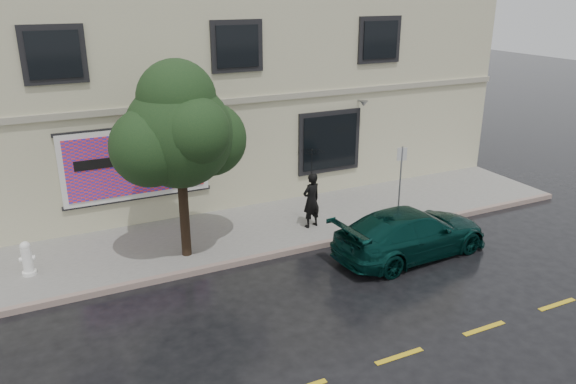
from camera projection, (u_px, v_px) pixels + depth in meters
name	position (u px, v px, depth m)	size (l,w,h in m)	color
ground	(315.00, 278.00, 13.96)	(90.00, 90.00, 0.00)	black
sidewalk	(263.00, 228.00, 16.68)	(20.00, 3.50, 0.15)	gray
curb	(288.00, 252.00, 15.20)	(20.00, 0.18, 0.16)	gray
road_marking	(399.00, 356.00, 11.00)	(19.00, 0.12, 0.01)	gold
building	(199.00, 85.00, 20.37)	(20.00, 8.12, 7.00)	#BBBA96
billboard	(136.00, 164.00, 16.11)	(4.30, 0.16, 2.20)	white
car	(411.00, 233.00, 14.97)	(1.98, 4.48, 1.30)	#072E2A
pedestrian	(311.00, 200.00, 16.34)	(0.60, 0.40, 1.66)	black
umbrella	(312.00, 161.00, 15.94)	(0.97, 0.97, 0.72)	black
street_tree	(179.00, 135.00, 13.77)	(2.68, 2.68, 4.61)	black
fire_hydrant	(27.00, 259.00, 13.70)	(0.36, 0.34, 0.88)	white
sign_pole	(400.00, 177.00, 16.38)	(0.29, 0.11, 2.38)	#9D9FA6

